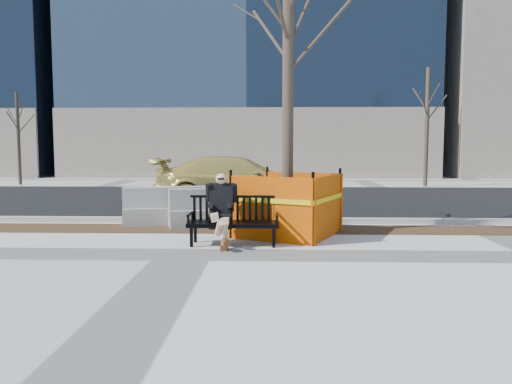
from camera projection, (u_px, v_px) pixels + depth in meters
ground at (185, 254)px, 8.43m from camera, size 120.00×120.00×0.00m
mulch_strip at (206, 229)px, 11.02m from camera, size 40.00×1.20×0.02m
asphalt_street at (230, 199)px, 17.19m from camera, size 60.00×10.40×0.01m
curb at (211, 220)px, 11.96m from camera, size 60.00×0.25×0.12m
bench at (234, 245)px, 9.26m from camera, size 1.73×0.63×0.92m
seated_man at (221, 244)px, 9.31m from camera, size 0.58×0.96×1.34m
tree_fence at (287, 235)px, 10.29m from camera, size 3.62×3.62×6.85m
sedan at (238, 205)px, 15.62m from camera, size 5.29×2.26×1.52m
jersey_barrier_left at (191, 224)px, 11.79m from camera, size 3.19×1.39×0.90m
jersey_barrier_right at (237, 226)px, 11.49m from camera, size 3.16×1.46×0.89m
far_tree_left at (20, 185)px, 23.79m from camera, size 2.10×2.10×4.73m
far_tree_right at (425, 186)px, 22.72m from camera, size 2.62×2.62×5.78m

